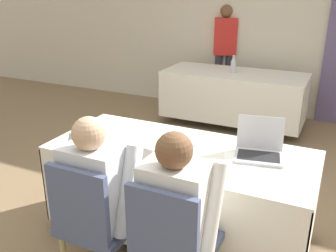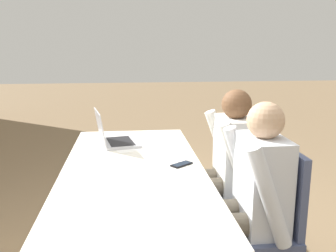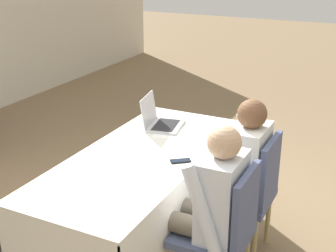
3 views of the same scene
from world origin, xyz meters
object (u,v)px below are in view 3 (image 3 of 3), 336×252
chair_near_right (251,191)px  person_white_shirt (238,167)px  chair_near_left (224,229)px  laptop (161,121)px  cell_phone (180,161)px  person_checkered_shirt (209,202)px

chair_near_right → person_white_shirt: person_white_shirt is taller
chair_near_left → chair_near_right: 0.53m
laptop → chair_near_left: bearing=-144.7°
chair_near_right → person_white_shirt: 0.19m
cell_phone → person_checkered_shirt: (-0.29, -0.33, -0.08)m
laptop → chair_near_right: size_ratio=0.41×
person_checkered_shirt → chair_near_right: bearing=169.0°
chair_near_right → person_white_shirt: bearing=-90.0°
cell_phone → chair_near_right: 0.55m
cell_phone → person_white_shirt: size_ratio=0.12×
chair_near_left → chair_near_right: (0.53, 0.00, 0.00)m
laptop → person_checkered_shirt: bearing=-148.4°
chair_near_right → person_white_shirt: (0.00, 0.10, 0.16)m
chair_near_right → person_checkered_shirt: person_checkered_shirt is taller
laptop → person_white_shirt: 0.80m
chair_near_right → person_checkered_shirt: (-0.53, 0.10, 0.16)m
laptop → chair_near_right: laptop is taller
person_checkered_shirt → cell_phone: bearing=-131.2°
cell_phone → chair_near_left: size_ratio=0.16×
cell_phone → chair_near_right: bearing=-97.5°
person_white_shirt → laptop: bearing=-110.1°
chair_near_right → person_white_shirt: size_ratio=0.78×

